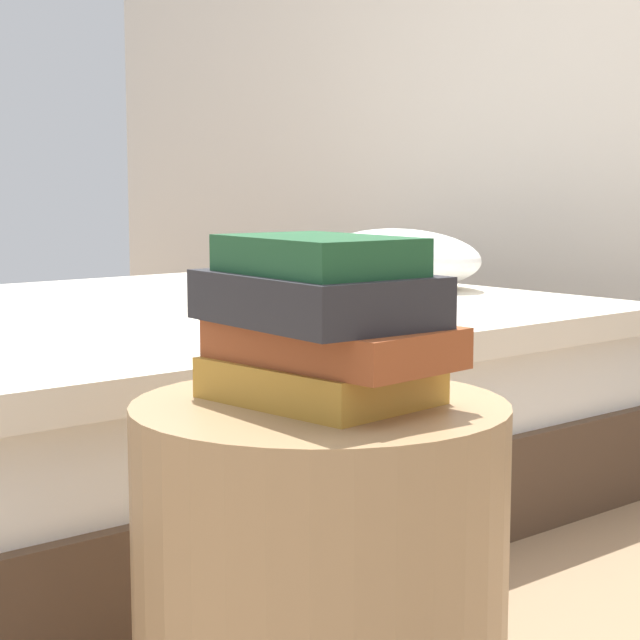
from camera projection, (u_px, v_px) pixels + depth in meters
name	position (u px, v px, depth m)	size (l,w,h in m)	color
bed	(159.00, 402.00, 2.55)	(1.61, 2.06, 0.62)	#4C3828
side_table	(320.00, 591.00, 1.35)	(0.47, 0.47, 0.48)	tan
book_ochre	(319.00, 380.00, 1.33)	(0.26, 0.19, 0.05)	#B7842D
book_rust	(332.00, 343.00, 1.31)	(0.30, 0.17, 0.05)	#994723
book_charcoal	(314.00, 298.00, 1.31)	(0.28, 0.20, 0.06)	#28282D
book_forest	(317.00, 255.00, 1.29)	(0.24, 0.16, 0.04)	#1E512D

